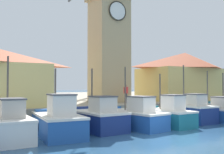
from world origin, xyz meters
TOP-DOWN VIEW (x-y plane):
  - ground_plane at (0.00, 0.00)m, footprint 300.00×300.00m
  - quay_wharf at (0.00, 27.12)m, footprint 120.00×40.00m
  - fishing_boat_left_outer at (-7.81, 4.04)m, footprint 1.97×4.77m
  - fishing_boat_left_inner at (-5.32, 3.80)m, footprint 2.37×4.74m
  - fishing_boat_mid_left at (-2.63, 4.47)m, footprint 2.52×4.56m
  - fishing_boat_center at (-0.20, 4.11)m, footprint 2.69×5.28m
  - fishing_boat_mid_right at (2.31, 3.69)m, footprint 2.06×4.33m
  - fishing_boat_right_inner at (5.26, 4.43)m, footprint 2.05×4.21m
  - fishing_boat_right_outer at (7.35, 3.78)m, footprint 2.70×4.59m
  - clock_tower at (2.21, 11.68)m, footprint 3.59×3.59m
  - warehouse_right at (11.32, 10.80)m, footprint 10.18×5.85m
  - port_crane_near at (9.63, 28.31)m, footprint 4.74×7.81m
  - dock_worker_near_tower at (2.45, 9.05)m, footprint 0.34×0.22m

SIDE VIEW (x-z plane):
  - ground_plane at x=0.00m, z-range 0.00..0.00m
  - quay_wharf at x=0.00m, z-range 0.00..1.24m
  - fishing_boat_right_outer at x=7.35m, z-range -1.32..2.64m
  - fishing_boat_center at x=-0.20m, z-range -1.30..2.74m
  - fishing_boat_mid_right at x=2.31m, z-range -1.07..2.54m
  - fishing_boat_mid_left at x=-2.63m, z-range -1.18..2.68m
  - fishing_boat_left_outer at x=-7.81m, z-range -1.42..2.93m
  - fishing_boat_left_inner at x=-5.32m, z-range -1.09..2.66m
  - fishing_boat_right_inner at x=5.26m, z-range -1.41..2.98m
  - dock_worker_near_tower at x=2.45m, z-range 1.28..2.90m
  - warehouse_right at x=11.32m, z-range 1.31..6.46m
  - clock_tower at x=2.21m, z-range 0.79..14.83m
  - port_crane_near at x=9.63m, z-range -1.33..19.39m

